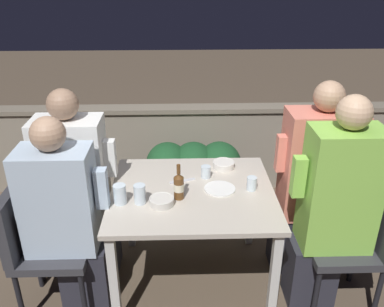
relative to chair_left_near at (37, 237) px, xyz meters
The scene contains 21 objects.
ground_plane 1.07m from the chair_left_near, ahead, with size 16.00×16.00×0.00m, color brown.
parapet_wall 1.74m from the chair_left_near, 57.61° to the left, with size 9.00×0.18×0.81m.
dining_table 0.95m from the chair_left_near, ahead, with size 1.00×0.90×0.71m.
planter_hedge 1.46m from the chair_left_near, 48.04° to the left, with size 0.81×0.47×0.61m.
chair_left_near is the anchor object (origin of this frame).
person_blue_shirt 0.23m from the chair_left_near, ahead, with size 0.49×0.26×1.26m.
chair_left_far 0.32m from the chair_left_near, 89.38° to the left, with size 0.44×0.43×0.83m.
person_white_polo 0.41m from the chair_left_near, 58.66° to the left, with size 0.50×0.26×1.32m.
chair_right_near 1.93m from the chair_left_near, ahead, with size 0.44×0.43×0.83m.
person_green_blouse 1.75m from the chair_left_near, ahead, with size 0.49×0.26×1.37m.
chair_right_far 1.94m from the chair_left_near, ahead, with size 0.44×0.43×0.83m.
person_coral_top 1.76m from the chair_left_near, 10.11° to the left, with size 0.52×0.26×1.35m.
beer_bottle 0.90m from the chair_left_near, ahead, with size 0.06×0.06×0.22m.
plate_0 1.13m from the chair_left_near, ahead, with size 0.19×0.19×0.01m.
bowl_0 0.78m from the chair_left_near, ahead, with size 0.14×0.14×0.05m.
bowl_1 1.26m from the chair_left_near, 21.85° to the left, with size 0.15×0.15×0.05m.
glass_cup_0 1.10m from the chair_left_near, 17.86° to the left, with size 0.06×0.06×0.08m.
glass_cup_1 0.57m from the chair_left_near, ahead, with size 0.07×0.07×0.12m.
glass_cup_2 1.33m from the chair_left_near, ahead, with size 0.06×0.06×0.09m.
glass_cup_3 0.68m from the chair_left_near, ahead, with size 0.07×0.07×0.12m.
fork_0 0.94m from the chair_left_near, 17.67° to the left, with size 0.17×0.07×0.01m.
Camera 1 is at (-0.07, -2.16, 1.99)m, focal length 38.00 mm.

